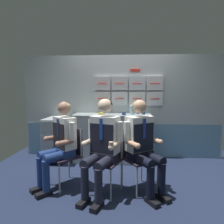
# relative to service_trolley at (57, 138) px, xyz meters

# --- Properties ---
(ground) EXTENTS (4.80, 4.80, 0.04)m
(ground) POSITION_rel_service_trolley_xyz_m (1.30, -1.00, -0.49)
(ground) COLOR #1D2640
(galley_bulkhead) EXTENTS (4.20, 0.14, 2.15)m
(galley_bulkhead) POSITION_rel_service_trolley_xyz_m (1.31, 0.37, 0.59)
(galley_bulkhead) COLOR #B3BABB
(galley_bulkhead) RESTS_ON ground
(galley_counter) EXTENTS (1.55, 0.53, 0.95)m
(galley_counter) POSITION_rel_service_trolley_xyz_m (1.12, 0.09, 0.00)
(galley_counter) COLOR #A1AEB1
(galley_counter) RESTS_ON ground
(service_trolley) EXTENTS (0.40, 0.65, 0.87)m
(service_trolley) POSITION_rel_service_trolley_xyz_m (0.00, 0.00, 0.00)
(service_trolley) COLOR black
(service_trolley) RESTS_ON ground
(folding_chair_left) EXTENTS (0.57, 0.57, 0.85)m
(folding_chair_left) POSITION_rel_service_trolley_xyz_m (0.55, -0.96, 0.06)
(folding_chair_left) COLOR #A8AAAF
(folding_chair_left) RESTS_ON ground
(crew_member_left) EXTENTS (0.63, 0.65, 1.26)m
(crew_member_left) POSITION_rel_service_trolley_xyz_m (0.44, -1.08, 0.23)
(crew_member_left) COLOR black
(crew_member_left) RESTS_ON ground
(folding_chair_center) EXTENTS (0.52, 0.52, 0.85)m
(folding_chair_center) POSITION_rel_service_trolley_xyz_m (1.14, -1.10, 0.06)
(folding_chair_center) COLOR #A8AAAF
(folding_chair_center) RESTS_ON ground
(crew_member_center) EXTENTS (0.56, 0.71, 1.31)m
(crew_member_center) POSITION_rel_service_trolley_xyz_m (1.08, -1.25, 0.26)
(crew_member_center) COLOR black
(crew_member_center) RESTS_ON ground
(folding_chair_right) EXTENTS (0.55, 0.55, 0.85)m
(folding_chair_right) POSITION_rel_service_trolley_xyz_m (1.54, -1.00, 0.06)
(folding_chair_right) COLOR #A8AAAF
(folding_chair_right) RESTS_ON ground
(crew_member_right) EXTENTS (0.62, 0.69, 1.29)m
(crew_member_right) POSITION_rel_service_trolley_xyz_m (1.63, -1.13, 0.25)
(crew_member_right) COLOR black
(crew_member_right) RESTS_ON ground
(water_bottle_clear) EXTENTS (0.07, 0.07, 0.25)m
(water_bottle_clear) POSITION_rel_service_trolley_xyz_m (1.00, 0.26, 0.60)
(water_bottle_clear) COLOR silver
(water_bottle_clear) RESTS_ON galley_counter
(sparkling_bottle_green) EXTENTS (0.07, 0.07, 0.22)m
(sparkling_bottle_green) POSITION_rel_service_trolley_xyz_m (1.50, 0.03, 0.58)
(sparkling_bottle_green) COLOR silver
(sparkling_bottle_green) RESTS_ON galley_counter
(coffee_cup_white) EXTENTS (0.07, 0.07, 0.07)m
(coffee_cup_white) POSITION_rel_service_trolley_xyz_m (1.73, -0.00, 0.52)
(coffee_cup_white) COLOR navy
(coffee_cup_white) RESTS_ON galley_counter
(coffee_cup_spare) EXTENTS (0.06, 0.06, 0.08)m
(coffee_cup_spare) POSITION_rel_service_trolley_xyz_m (1.75, 0.19, 0.52)
(coffee_cup_spare) COLOR navy
(coffee_cup_spare) RESTS_ON galley_counter
(paper_cup_tan) EXTENTS (0.07, 0.07, 0.06)m
(paper_cup_tan) POSITION_rel_service_trolley_xyz_m (1.63, 0.22, 0.51)
(paper_cup_tan) COLOR navy
(paper_cup_tan) RESTS_ON galley_counter
(paper_cup_blue) EXTENTS (0.07, 0.07, 0.06)m
(paper_cup_blue) POSITION_rel_service_trolley_xyz_m (1.35, -0.04, 0.51)
(paper_cup_blue) COLOR navy
(paper_cup_blue) RESTS_ON galley_counter
(snack_banana) EXTENTS (0.17, 0.10, 0.04)m
(snack_banana) POSITION_rel_service_trolley_xyz_m (0.90, 0.02, 0.50)
(snack_banana) COLOR yellow
(snack_banana) RESTS_ON galley_counter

